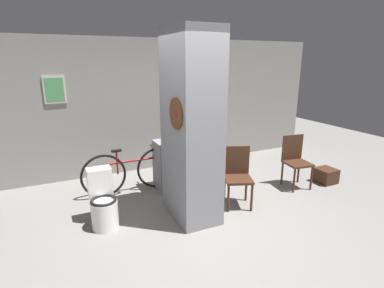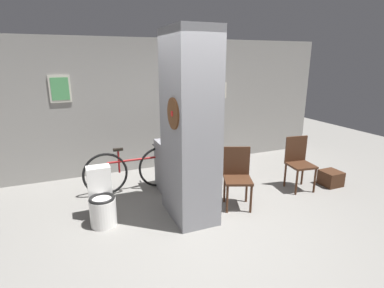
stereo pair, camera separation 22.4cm
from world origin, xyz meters
TOP-DOWN VIEW (x-y plane):
  - ground_plane at (0.00, 0.00)m, footprint 14.00×14.00m
  - wall_back at (0.00, 2.63)m, footprint 8.00×0.09m
  - pillar_center at (-0.00, 0.45)m, footprint 0.60×0.91m
  - counter_shelf at (0.39, 1.45)m, footprint 1.14×0.44m
  - toilet at (-1.20, 0.70)m, footprint 0.36×0.52m
  - chair_near_pillar at (0.79, 0.46)m, footprint 0.53×0.53m
  - chair_by_doorway at (2.11, 0.61)m, footprint 0.46×0.46m
  - bicycle at (-0.58, 1.59)m, footprint 1.66×0.42m
  - bottle_tall at (0.36, 1.49)m, footprint 0.08×0.08m
  - bottle_short at (0.48, 1.42)m, footprint 0.07×0.07m
  - floor_crate at (2.76, 0.47)m, footprint 0.33×0.33m

SIDE VIEW (x-z plane):
  - ground_plane at x=0.00m, z-range 0.00..0.00m
  - floor_crate at x=2.76m, z-range 0.00..0.27m
  - toilet at x=-1.20m, z-range -0.06..0.72m
  - bicycle at x=-0.58m, z-range -0.01..0.78m
  - counter_shelf at x=0.39m, z-range 0.00..0.87m
  - chair_near_pillar at x=0.79m, z-range 0.05..0.96m
  - chair_by_doorway at x=2.11m, z-range 0.05..0.96m
  - bottle_short at x=0.48m, z-range 0.84..1.05m
  - bottle_tall at x=0.36m, z-range 0.83..1.08m
  - pillar_center at x=0.00m, z-range 0.00..2.60m
  - wall_back at x=0.00m, z-range 0.00..2.60m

